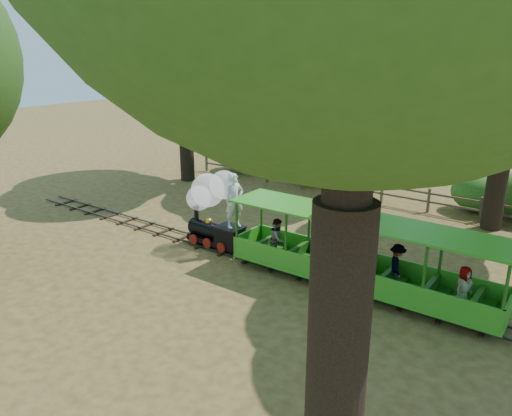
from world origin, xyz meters
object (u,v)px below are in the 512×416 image
Objects in this scene: carriage_front at (297,247)px; carriage_rear at (428,282)px; locomotive at (214,202)px; fence at (360,187)px.

carriage_front and carriage_rear have the same top height.
carriage_rear is at bearing -0.42° from locomotive.
locomotive is 0.70× the size of carriage_rear.
carriage_front is at bearing -78.20° from fence.
carriage_front is at bearing -1.42° from locomotive.
carriage_front is 1.00× the size of carriage_rear.
locomotive is 7.18m from carriage_rear.
carriage_rear is (7.14, -0.05, -0.76)m from locomotive.
locomotive is at bearing 179.58° from carriage_rear.
carriage_rear is 9.71m from fence.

